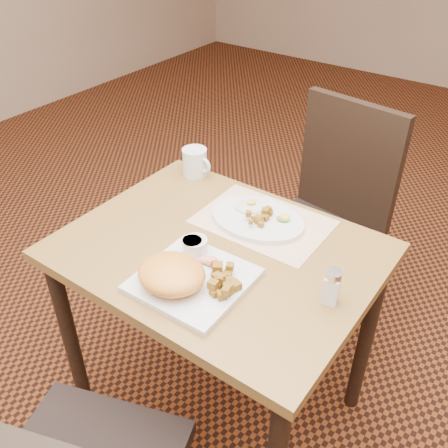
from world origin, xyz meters
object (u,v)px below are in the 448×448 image
plate_square (193,280)px  salt_shaker (332,286)px  chair_far (327,212)px  plate_oval (257,219)px  table (218,276)px  coffee_mug (195,162)px

plate_square → salt_shaker: (0.33, 0.15, 0.04)m
chair_far → plate_oval: (-0.03, -0.48, 0.22)m
table → plate_oval: plate_oval is taller
salt_shaker → coffee_mug: 0.76m
plate_oval → coffee_mug: (-0.35, 0.12, 0.04)m
chair_far → coffee_mug: size_ratio=8.15×
chair_far → salt_shaker: chair_far is taller
table → chair_far: chair_far is taller
salt_shaker → coffee_mug: same height
coffee_mug → table: bearing=-42.8°
table → plate_square: 0.20m
plate_oval → coffee_mug: 0.37m
chair_far → salt_shaker: 0.78m
plate_square → plate_oval: (-0.02, 0.34, 0.00)m
plate_oval → coffee_mug: bearing=160.4°
plate_square → plate_oval: 0.34m
table → plate_oval: 0.22m
coffee_mug → plate_square: bearing=-52.0°
plate_square → coffee_mug: coffee_mug is taller
table → chair_far: size_ratio=0.93×
plate_square → plate_oval: size_ratio=0.92×
chair_far → plate_square: chair_far is taller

